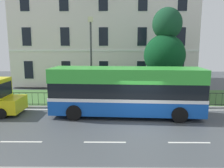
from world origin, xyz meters
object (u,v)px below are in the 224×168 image
evergreen_tree (164,65)px  street_lamp_post (91,55)px  single_decker_bus (126,91)px  georgian_townhouse (105,28)px

evergreen_tree → street_lamp_post: bearing=-159.5°
single_decker_bus → evergreen_tree: bearing=58.0°
evergreen_tree → single_decker_bus: 6.00m
georgian_townhouse → single_decker_bus: 15.17m
evergreen_tree → street_lamp_post: (-5.93, -2.22, 0.94)m
georgian_townhouse → single_decker_bus: georgian_townhouse is taller
evergreen_tree → georgian_townhouse: bearing=119.6°
georgian_townhouse → evergreen_tree: (5.32, -9.37, -3.86)m
georgian_townhouse → single_decker_bus: size_ratio=2.07×
georgian_townhouse → evergreen_tree: size_ratio=2.59×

